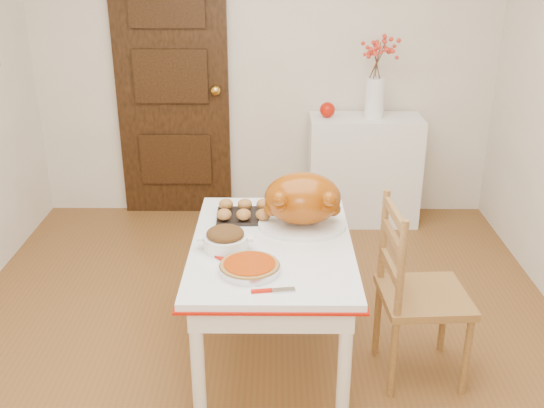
{
  "coord_description": "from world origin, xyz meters",
  "views": [
    {
      "loc": [
        0.09,
        -2.76,
        2.04
      ],
      "look_at": [
        0.07,
        0.02,
        0.87
      ],
      "focal_mm": 41.63,
      "sensor_mm": 36.0,
      "label": 1
    }
  ],
  "objects_px": {
    "kitchen_table": "(272,304)",
    "pumpkin_pie": "(250,266)",
    "turkey_platter": "(303,201)",
    "chair_oak": "(425,292)",
    "sideboard": "(364,170)"
  },
  "relations": [
    {
      "from": "kitchen_table",
      "to": "pumpkin_pie",
      "type": "xyz_separation_m",
      "value": [
        -0.1,
        -0.29,
        0.37
      ]
    },
    {
      "from": "turkey_platter",
      "to": "chair_oak",
      "type": "bearing_deg",
      "value": -24.81
    },
    {
      "from": "turkey_platter",
      "to": "pumpkin_pie",
      "type": "height_order",
      "value": "turkey_platter"
    },
    {
      "from": "chair_oak",
      "to": "pumpkin_pie",
      "type": "distance_m",
      "value": 0.9
    },
    {
      "from": "chair_oak",
      "to": "turkey_platter",
      "type": "bearing_deg",
      "value": 62.51
    },
    {
      "from": "sideboard",
      "to": "chair_oak",
      "type": "distance_m",
      "value": 1.89
    },
    {
      "from": "sideboard",
      "to": "kitchen_table",
      "type": "xyz_separation_m",
      "value": [
        -0.69,
        -1.81,
        -0.07
      ]
    },
    {
      "from": "chair_oak",
      "to": "pumpkin_pie",
      "type": "relative_size",
      "value": 3.45
    },
    {
      "from": "kitchen_table",
      "to": "pumpkin_pie",
      "type": "bearing_deg",
      "value": -108.23
    },
    {
      "from": "sideboard",
      "to": "turkey_platter",
      "type": "xyz_separation_m",
      "value": [
        -0.53,
        -1.63,
        0.42
      ]
    },
    {
      "from": "pumpkin_pie",
      "to": "turkey_platter",
      "type": "bearing_deg",
      "value": 62.05
    },
    {
      "from": "kitchen_table",
      "to": "turkey_platter",
      "type": "relative_size",
      "value": 2.58
    },
    {
      "from": "sideboard",
      "to": "chair_oak",
      "type": "relative_size",
      "value": 0.89
    },
    {
      "from": "sideboard",
      "to": "turkey_platter",
      "type": "distance_m",
      "value": 1.77
    },
    {
      "from": "chair_oak",
      "to": "pumpkin_pie",
      "type": "xyz_separation_m",
      "value": [
        -0.84,
        -0.21,
        0.25
      ]
    }
  ]
}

